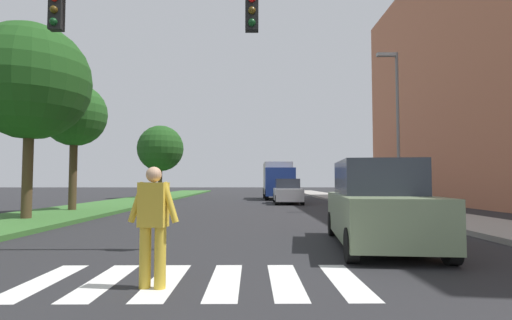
{
  "coord_description": "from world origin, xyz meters",
  "views": [
    {
      "loc": [
        0.85,
        0.63,
        1.48
      ],
      "look_at": [
        1.04,
        18.53,
        2.46
      ],
      "focal_mm": 27.59,
      "sensor_mm": 36.0,
      "label": 1
    }
  ],
  "objects": [
    {
      "name": "median_strip",
      "position": [
        -7.47,
        28.0,
        0.07
      ],
      "size": [
        4.34,
        64.0,
        0.15
      ],
      "primitive_type": "cube",
      "color": "#386B2D",
      "rests_on": "ground_plane"
    },
    {
      "name": "tree_mid",
      "position": [
        -7.36,
        15.08,
        5.17
      ],
      "size": [
        4.31,
        4.31,
        7.19
      ],
      "color": "#4C3823",
      "rests_on": "median_strip"
    },
    {
      "name": "traffic_light_gantry",
      "position": [
        -3.42,
        8.87,
        4.31
      ],
      "size": [
        7.68,
        0.3,
        6.0
      ],
      "color": "gold",
      "rests_on": "median_strip"
    },
    {
      "name": "tree_distant",
      "position": [
        -7.14,
        34.91,
        4.36
      ],
      "size": [
        4.0,
        4.0,
        6.22
      ],
      "color": "#4C3823",
      "rests_on": "median_strip"
    },
    {
      "name": "street_lamp_right",
      "position": [
        7.69,
        19.07,
        4.59
      ],
      "size": [
        1.02,
        0.24,
        7.5
      ],
      "color": "slate",
      "rests_on": "sidewalk_right"
    },
    {
      "name": "sedan_midblock",
      "position": [
        3.24,
        27.1,
        0.77
      ],
      "size": [
        1.91,
        4.51,
        1.66
      ],
      "color": "#B7B7BC",
      "rests_on": "ground_plane"
    },
    {
      "name": "ground_plane",
      "position": [
        0.0,
        30.0,
        0.0
      ],
      "size": [
        140.0,
        140.0,
        0.0
      ],
      "primitive_type": "plane",
      "color": "#262628"
    },
    {
      "name": "suv_crossing",
      "position": [
        3.74,
        9.64,
        0.93
      ],
      "size": [
        2.43,
        4.78,
        1.97
      ],
      "color": "gray",
      "rests_on": "ground_plane"
    },
    {
      "name": "truck_box_delivery",
      "position": [
        3.05,
        33.7,
        1.63
      ],
      "size": [
        2.4,
        6.2,
        3.1
      ],
      "color": "navy",
      "rests_on": "ground_plane"
    },
    {
      "name": "tree_far",
      "position": [
        -7.65,
        19.37,
        4.64
      ],
      "size": [
        3.02,
        3.02,
        6.05
      ],
      "color": "#4C3823",
      "rests_on": "median_strip"
    },
    {
      "name": "pedestrian_performer",
      "position": [
        -0.53,
        6.18,
        0.93
      ],
      "size": [
        0.75,
        0.3,
        1.69
      ],
      "color": "gold",
      "rests_on": "ground_plane"
    },
    {
      "name": "sidewalk_right",
      "position": [
        8.28,
        28.0,
        0.07
      ],
      "size": [
        3.0,
        64.0,
        0.15
      ],
      "primitive_type": "cube",
      "color": "#9E9991",
      "rests_on": "ground_plane"
    },
    {
      "name": "crosswalk",
      "position": [
        0.0,
        6.57,
        0.0
      ],
      "size": [
        4.95,
        2.2,
        0.01
      ],
      "color": "silver",
      "rests_on": "ground_plane"
    }
  ]
}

